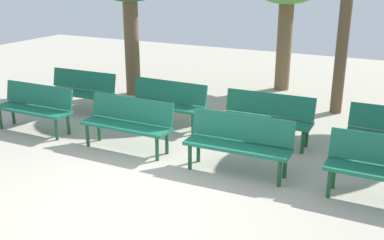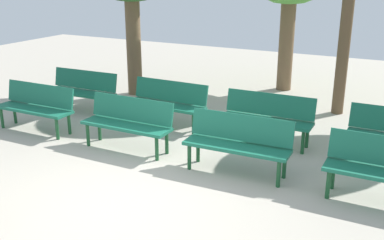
{
  "view_description": "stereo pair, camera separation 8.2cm",
  "coord_description": "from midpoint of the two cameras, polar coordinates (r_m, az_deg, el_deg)",
  "views": [
    {
      "loc": [
        3.21,
        -4.45,
        2.95
      ],
      "look_at": [
        0.0,
        1.98,
        0.55
      ],
      "focal_mm": 42.53,
      "sensor_mm": 36.0,
      "label": 1
    },
    {
      "loc": [
        3.29,
        -4.41,
        2.95
      ],
      "look_at": [
        0.0,
        1.98,
        0.55
      ],
      "focal_mm": 42.53,
      "sensor_mm": 36.0,
      "label": 2
    }
  ],
  "objects": [
    {
      "name": "bench_r1_c2",
      "position": [
        8.07,
        9.1,
        0.58
      ],
      "size": [
        1.61,
        0.51,
        0.87
      ],
      "rotation": [
        0.0,
        0.0,
        0.02
      ],
      "color": "#19664C",
      "rests_on": "ground_plane"
    },
    {
      "name": "tree_3",
      "position": [
        9.97,
        18.04,
        8.33
      ],
      "size": [
        0.24,
        0.24,
        2.7
      ],
      "color": "brown",
      "rests_on": "ground_plane"
    },
    {
      "name": "bench_r0_c1",
      "position": [
        7.77,
        -8.32,
        -0.08
      ],
      "size": [
        1.6,
        0.48,
        0.87
      ],
      "rotation": [
        0.0,
        0.0,
        0.0
      ],
      "color": "#19664C",
      "rests_on": "ground_plane"
    },
    {
      "name": "bench_r0_c2",
      "position": [
        6.84,
        5.55,
        -2.58
      ],
      "size": [
        1.61,
        0.53,
        0.87
      ],
      "rotation": [
        0.0,
        0.0,
        0.03
      ],
      "color": "#19664C",
      "rests_on": "ground_plane"
    },
    {
      "name": "bench_r1_c1",
      "position": [
        8.86,
        -3.45,
        2.41
      ],
      "size": [
        1.61,
        0.52,
        0.87
      ],
      "rotation": [
        0.0,
        0.0,
        -0.02
      ],
      "color": "#19664C",
      "rests_on": "ground_plane"
    },
    {
      "name": "bench_r0_c0",
      "position": [
        9.08,
        -19.35,
        1.78
      ],
      "size": [
        1.6,
        0.49,
        0.87
      ],
      "rotation": [
        0.0,
        0.0,
        0.01
      ],
      "color": "#19664C",
      "rests_on": "ground_plane"
    },
    {
      "name": "ground_plane",
      "position": [
        6.24,
        -8.67,
        -10.0
      ],
      "size": [
        24.0,
        24.0,
        0.0
      ],
      "primitive_type": "plane",
      "color": "#B2A899"
    },
    {
      "name": "bench_r1_c0",
      "position": [
        10.03,
        -14.02,
        3.8
      ],
      "size": [
        1.61,
        0.52,
        0.87
      ],
      "rotation": [
        0.0,
        0.0,
        0.03
      ],
      "color": "#19664C",
      "rests_on": "ground_plane"
    }
  ]
}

